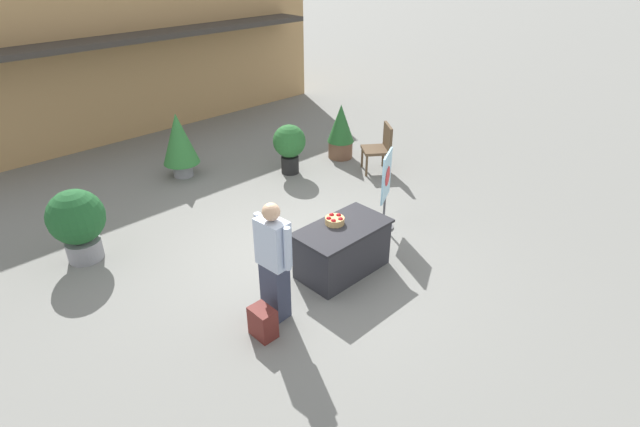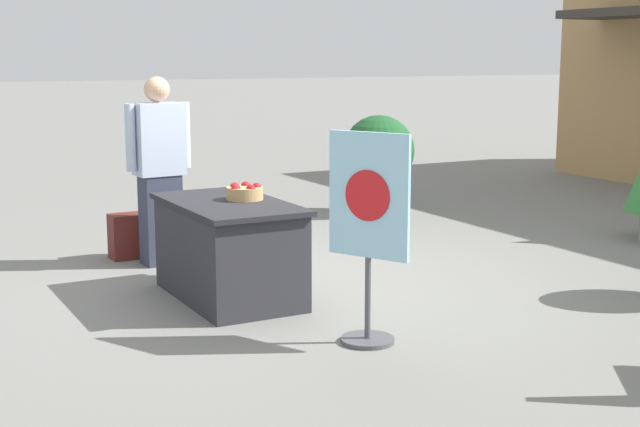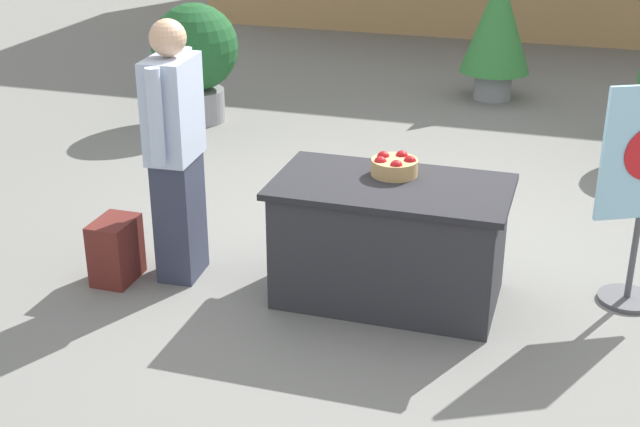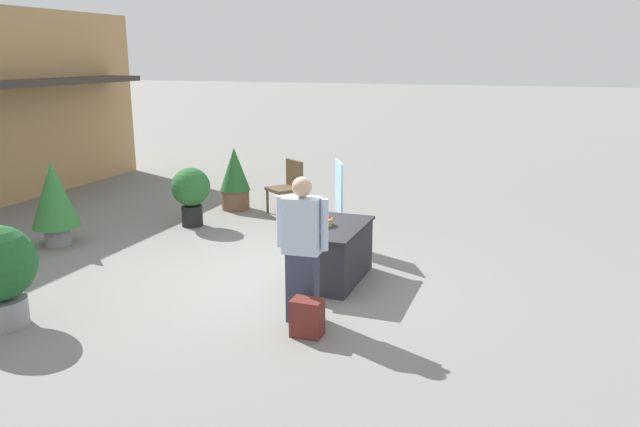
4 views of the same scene
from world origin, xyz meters
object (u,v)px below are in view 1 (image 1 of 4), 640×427
object	(u,v)px
apple_basket	(335,220)
potted_plant_near_left	(341,131)
person_visitor	(274,261)
potted_plant_far_right	(179,141)
poster_board	(386,188)
potted_plant_far_left	(289,144)
patio_chair	(381,146)
potted_plant_near_right	(77,221)
backpack	(263,322)
display_table	(342,249)

from	to	relation	value
apple_basket	potted_plant_near_left	world-z (taller)	potted_plant_near_left
person_visitor	potted_plant_far_right	size ratio (longest dim) A/B	1.24
poster_board	apple_basket	bearing A→B (deg)	-107.91
potted_plant_far_right	potted_plant_far_left	distance (m)	2.28
potted_plant_near_left	person_visitor	bearing A→B (deg)	-144.93
patio_chair	potted_plant_far_right	distance (m)	4.22
apple_basket	potted_plant_near_right	xyz separation A→B (m)	(-2.66, 2.90, -0.15)
apple_basket	backpack	bearing A→B (deg)	-165.70
display_table	potted_plant_far_left	size ratio (longest dim) A/B	1.34
potted_plant_far_right	potted_plant_near_right	xyz separation A→B (m)	(-2.75, -1.69, -0.11)
display_table	poster_board	world-z (taller)	poster_board
poster_board	potted_plant_far_left	xyz separation A→B (m)	(0.36, 2.90, -0.12)
backpack	patio_chair	bearing A→B (deg)	24.55
poster_board	potted_plant_far_right	world-z (taller)	poster_board
backpack	poster_board	size ratio (longest dim) A/B	0.30
potted_plant_far_right	potted_plant_far_left	size ratio (longest dim) A/B	1.28
potted_plant_near_left	potted_plant_near_right	bearing A→B (deg)	-179.20
patio_chair	potted_plant_near_left	world-z (taller)	potted_plant_near_left
display_table	backpack	bearing A→B (deg)	-170.56
person_visitor	potted_plant_far_left	xyz separation A→B (m)	(3.19, 3.38, -0.22)
potted_plant_far_right	potted_plant_near_left	bearing A→B (deg)	-27.05
patio_chair	potted_plant_far_right	bearing A→B (deg)	-3.62
potted_plant_far_right	poster_board	bearing A→B (deg)	-72.33
patio_chair	potted_plant_near_right	world-z (taller)	potted_plant_near_right
poster_board	patio_chair	bearing A→B (deg)	104.60
backpack	potted_plant_near_left	xyz separation A→B (m)	(4.97, 3.42, 0.44)
person_visitor	potted_plant_near_right	world-z (taller)	person_visitor
potted_plant_far_right	potted_plant_near_right	bearing A→B (deg)	-148.37
potted_plant_near_right	display_table	bearing A→B (deg)	-48.62
apple_basket	potted_plant_near_right	world-z (taller)	potted_plant_near_right
poster_board	potted_plant_far_right	distance (m)	4.57
poster_board	patio_chair	distance (m)	2.45
person_visitor	potted_plant_far_left	size ratio (longest dim) A/B	1.59
potted_plant_near_right	potted_plant_far_left	bearing A→B (deg)	3.04
display_table	person_visitor	bearing A→B (deg)	-176.11
person_visitor	potted_plant_near_left	xyz separation A→B (m)	(4.59, 3.22, -0.22)
potted_plant_far_right	patio_chair	bearing A→B (deg)	-40.41
display_table	potted_plant_near_left	bearing A→B (deg)	44.23
display_table	apple_basket	world-z (taller)	apple_basket
potted_plant_near_left	potted_plant_far_right	world-z (taller)	potted_plant_far_right
patio_chair	potted_plant_near_right	bearing A→B (deg)	26.87
backpack	display_table	bearing A→B (deg)	9.44
person_visitor	potted_plant_near_right	xyz separation A→B (m)	(-1.31, 3.14, -0.19)
poster_board	patio_chair	xyz separation A→B (m)	(1.82, 1.62, -0.19)
potted_plant_near_left	potted_plant_far_right	size ratio (longest dim) A/B	0.91
apple_basket	person_visitor	bearing A→B (deg)	-169.81
potted_plant_near_left	potted_plant_near_right	world-z (taller)	potted_plant_near_left
poster_board	patio_chair	world-z (taller)	poster_board
potted_plant_far_left	potted_plant_near_left	bearing A→B (deg)	-6.38
display_table	poster_board	xyz separation A→B (m)	(1.45, 0.39, 0.38)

